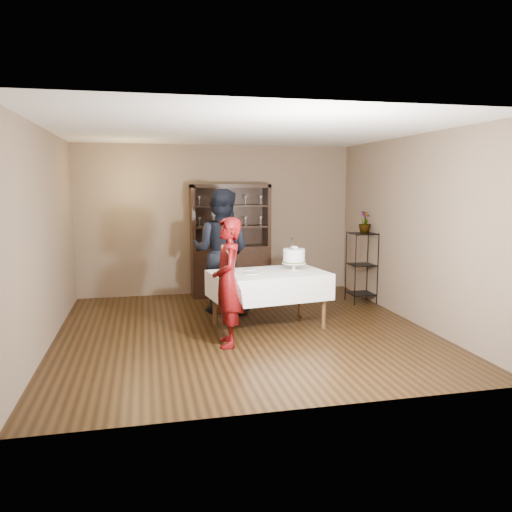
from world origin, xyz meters
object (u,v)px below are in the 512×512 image
(woman, at_px, (228,282))
(man, at_px, (221,251))
(cake_table, at_px, (268,285))
(plant_etagere, at_px, (362,265))
(cake, at_px, (294,257))
(china_hutch, at_px, (230,259))
(potted_plant, at_px, (365,222))

(woman, xyz_separation_m, man, (0.17, 1.66, 0.16))
(woman, bearing_deg, cake_table, 138.45)
(plant_etagere, xyz_separation_m, cake, (-1.51, -1.02, 0.33))
(plant_etagere, bearing_deg, cake_table, -149.97)
(plant_etagere, xyz_separation_m, man, (-2.42, -0.11, 0.32))
(cake_table, distance_m, woman, 0.98)
(plant_etagere, height_order, man, man)
(china_hutch, distance_m, cake_table, 2.16)
(china_hutch, xyz_separation_m, man, (-0.34, -1.17, 0.30))
(man, distance_m, cake, 1.28)
(woman, bearing_deg, cake, 128.98)
(woman, bearing_deg, potted_plant, 128.29)
(plant_etagere, height_order, cake_table, plant_etagere)
(china_hutch, bearing_deg, man, -106.42)
(plant_etagere, relative_size, cake_table, 0.70)
(china_hutch, relative_size, potted_plant, 5.49)
(china_hutch, bearing_deg, cake_table, -85.34)
(cake, distance_m, potted_plant, 1.92)
(china_hutch, xyz_separation_m, cake_table, (0.18, -2.15, -0.06))
(cake_table, bearing_deg, woman, -135.56)
(plant_etagere, distance_m, man, 2.45)
(woman, xyz_separation_m, cake, (1.08, 0.76, 0.17))
(man, bearing_deg, woman, 110.48)
(plant_etagere, distance_m, potted_plant, 0.72)
(cake, xyz_separation_m, potted_plant, (1.56, 1.04, 0.39))
(plant_etagere, bearing_deg, cake, -146.01)
(plant_etagere, height_order, woman, woman)
(cake_table, xyz_separation_m, woman, (-0.69, -0.67, 0.20))
(woman, relative_size, cake, 3.38)
(man, height_order, cake, man)
(cake_table, distance_m, cake, 0.55)
(cake, bearing_deg, potted_plant, 33.79)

